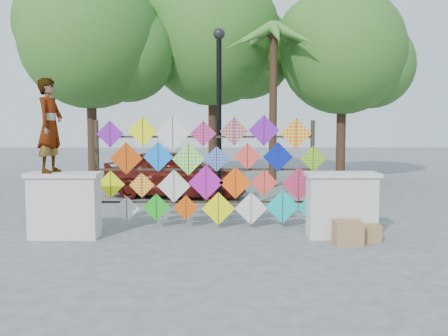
{
  "coord_description": "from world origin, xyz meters",
  "views": [
    {
      "loc": [
        0.34,
        -9.82,
        2.19
      ],
      "look_at": [
        0.41,
        0.6,
        1.3
      ],
      "focal_mm": 40.0,
      "sensor_mm": 36.0,
      "label": 1
    }
  ],
  "objects": [
    {
      "name": "tree_west",
      "position": [
        -4.4,
        9.03,
        5.38
      ],
      "size": [
        5.85,
        5.2,
        8.01
      ],
      "color": "#3E291A",
      "rests_on": "ground"
    },
    {
      "name": "ground",
      "position": [
        0.0,
        0.0,
        0.0
      ],
      "size": [
        80.0,
        80.0,
        0.0
      ],
      "primitive_type": "plane",
      "color": "gray",
      "rests_on": "ground"
    },
    {
      "name": "tree_mid",
      "position": [
        0.11,
        11.03,
        5.77
      ],
      "size": [
        6.3,
        5.6,
        8.61
      ],
      "color": "#3E291A",
      "rests_on": "ground"
    },
    {
      "name": "vendor_woman",
      "position": [
        -2.94,
        -0.2,
        2.19
      ],
      "size": [
        0.54,
        0.73,
        1.81
      ],
      "primitive_type": "imported",
      "rotation": [
        0.0,
        0.0,
        1.4
      ],
      "color": "#99999E",
      "rests_on": "parapet_left"
    },
    {
      "name": "cardboard_box_near",
      "position": [
        2.68,
        -0.8,
        0.22
      ],
      "size": [
        0.5,
        0.44,
        0.44
      ],
      "primitive_type": "cube",
      "color": "#A67650",
      "rests_on": "ground"
    },
    {
      "name": "sedan",
      "position": [
        -1.04,
        5.25,
        0.74
      ],
      "size": [
        4.68,
        2.95,
        1.48
      ],
      "primitive_type": "imported",
      "rotation": [
        0.0,
        0.0,
        1.27
      ],
      "color": "#50120D",
      "rests_on": "ground"
    },
    {
      "name": "kite_rack",
      "position": [
        0.1,
        0.73,
        1.22
      ],
      "size": [
        4.92,
        0.24,
        2.41
      ],
      "color": "black",
      "rests_on": "ground"
    },
    {
      "name": "cardboard_box_far",
      "position": [
        3.14,
        -0.55,
        0.17
      ],
      "size": [
        0.4,
        0.37,
        0.34
      ],
      "primitive_type": "cube",
      "color": "#A67650",
      "rests_on": "ground"
    },
    {
      "name": "parapet_right",
      "position": [
        2.7,
        -0.2,
        0.65
      ],
      "size": [
        1.4,
        0.65,
        1.28
      ],
      "color": "silver",
      "rests_on": "ground"
    },
    {
      "name": "lamppost",
      "position": [
        0.3,
        2.0,
        2.69
      ],
      "size": [
        0.28,
        0.28,
        4.46
      ],
      "color": "black",
      "rests_on": "ground"
    },
    {
      "name": "tree_east",
      "position": [
        5.09,
        9.53,
        4.99
      ],
      "size": [
        5.4,
        4.8,
        7.42
      ],
      "color": "#3E291A",
      "rests_on": "ground"
    },
    {
      "name": "palm_tree",
      "position": [
        2.2,
        8.0,
        4.95
      ],
      "size": [
        3.62,
        3.62,
        5.83
      ],
      "color": "#3E291A",
      "rests_on": "ground"
    },
    {
      "name": "parapet_left",
      "position": [
        -2.7,
        -0.2,
        0.65
      ],
      "size": [
        1.4,
        0.65,
        1.28
      ],
      "color": "silver",
      "rests_on": "ground"
    }
  ]
}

